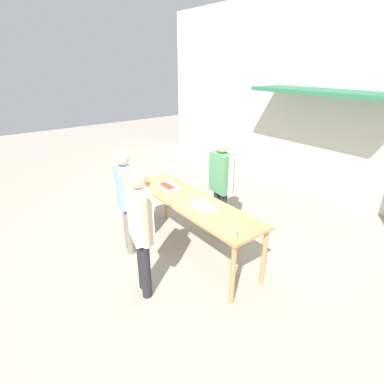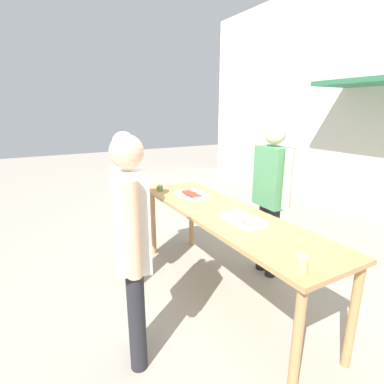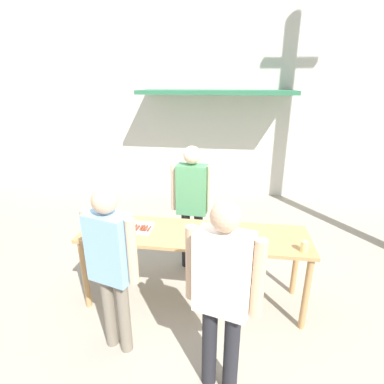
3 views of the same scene
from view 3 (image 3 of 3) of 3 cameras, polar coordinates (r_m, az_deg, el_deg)
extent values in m
plane|color=#A39989|center=(4.05, 0.31, -19.67)|extent=(24.00, 24.00, 0.00)
cube|color=beige|center=(7.10, 4.87, 17.36)|extent=(12.00, 0.12, 4.50)
cube|color=#2D704C|center=(6.54, 4.61, 18.44)|extent=(3.20, 1.00, 0.08)
cube|color=tan|center=(3.53, 0.34, -8.09)|extent=(2.65, 0.73, 0.04)
cylinder|color=tan|center=(3.89, -19.71, -14.62)|extent=(0.07, 0.07, 0.90)
cylinder|color=tan|center=(3.61, 20.89, -17.77)|extent=(0.07, 0.07, 0.90)
cylinder|color=tan|center=(4.34, -16.12, -10.30)|extent=(0.07, 0.07, 0.90)
cylinder|color=tan|center=(4.09, 19.15, -12.65)|extent=(0.07, 0.07, 0.90)
cube|color=silver|center=(3.67, -10.74, -6.87)|extent=(0.41, 0.27, 0.01)
cube|color=silver|center=(3.55, -11.42, -7.51)|extent=(0.41, 0.01, 0.03)
cube|color=silver|center=(3.77, -10.14, -5.69)|extent=(0.41, 0.01, 0.03)
cube|color=silver|center=(3.73, -13.72, -6.31)|extent=(0.01, 0.27, 0.03)
cube|color=silver|center=(3.60, -7.69, -6.83)|extent=(0.01, 0.27, 0.03)
cylinder|color=brown|center=(3.72, -13.16, -6.36)|extent=(0.03, 0.12, 0.02)
cylinder|color=brown|center=(3.70, -12.86, -6.52)|extent=(0.02, 0.12, 0.02)
cylinder|color=brown|center=(3.69, -12.22, -6.49)|extent=(0.03, 0.12, 0.03)
cylinder|color=brown|center=(3.68, -11.80, -6.55)|extent=(0.03, 0.12, 0.03)
cylinder|color=brown|center=(3.67, -11.30, -6.57)|extent=(0.03, 0.14, 0.03)
cylinder|color=brown|center=(3.66, -10.83, -6.68)|extent=(0.03, 0.13, 0.03)
cylinder|color=brown|center=(3.65, -10.31, -6.74)|extent=(0.03, 0.12, 0.02)
cylinder|color=brown|center=(3.65, -9.64, -6.69)|extent=(0.03, 0.11, 0.02)
cylinder|color=brown|center=(3.63, -9.23, -6.76)|extent=(0.04, 0.14, 0.03)
cylinder|color=brown|center=(3.62, -8.74, -6.79)|extent=(0.03, 0.12, 0.03)
cylinder|color=brown|center=(3.61, -8.15, -6.91)|extent=(0.03, 0.13, 0.02)
cube|color=silver|center=(3.50, 4.92, -7.99)|extent=(0.45, 0.24, 0.01)
cube|color=silver|center=(3.38, 4.81, -8.60)|extent=(0.45, 0.01, 0.03)
cube|color=silver|center=(3.59, 5.04, -6.81)|extent=(0.45, 0.01, 0.03)
cube|color=silver|center=(3.50, 1.28, -7.47)|extent=(0.01, 0.24, 0.03)
cube|color=silver|center=(3.49, 8.60, -7.86)|extent=(0.01, 0.24, 0.03)
ellipsoid|color=beige|center=(3.49, 2.06, -7.57)|extent=(0.06, 0.10, 0.04)
ellipsoid|color=beige|center=(3.50, 3.23, -7.49)|extent=(0.05, 0.10, 0.04)
ellipsoid|color=beige|center=(3.48, 4.35, -7.72)|extent=(0.05, 0.09, 0.03)
ellipsoid|color=beige|center=(3.48, 5.50, -7.72)|extent=(0.07, 0.12, 0.04)
ellipsoid|color=beige|center=(3.48, 6.65, -7.82)|extent=(0.07, 0.11, 0.04)
ellipsoid|color=beige|center=(3.49, 7.80, -7.77)|extent=(0.05, 0.10, 0.04)
cylinder|color=gold|center=(3.63, -19.40, -7.49)|extent=(0.07, 0.07, 0.07)
cylinder|color=#B2B2B7|center=(3.61, -19.47, -6.93)|extent=(0.06, 0.06, 0.01)
cylinder|color=#567A38|center=(3.60, -18.02, -7.59)|extent=(0.07, 0.07, 0.07)
cylinder|color=#B2B2B7|center=(3.58, -18.09, -7.02)|extent=(0.06, 0.06, 0.01)
cylinder|color=#DBC67A|center=(3.34, 20.63, -9.69)|extent=(0.08, 0.08, 0.12)
cylinder|color=#232328|center=(4.42, -1.18, -9.02)|extent=(0.12, 0.12, 0.87)
cylinder|color=#232328|center=(4.39, 1.19, -9.26)|extent=(0.12, 0.12, 0.87)
cube|color=#478456|center=(4.08, 0.00, 0.48)|extent=(0.42, 0.25, 0.69)
sphere|color=beige|center=(3.94, 0.00, 7.08)|extent=(0.24, 0.24, 0.24)
cylinder|color=beige|center=(4.13, -3.40, 0.94)|extent=(0.09, 0.09, 0.66)
cylinder|color=beige|center=(4.03, 3.48, 0.46)|extent=(0.09, 0.09, 0.66)
cylinder|color=#756B5B|center=(3.27, -12.79, -22.05)|extent=(0.12, 0.12, 0.84)
cylinder|color=#756B5B|center=(3.36, -15.47, -20.97)|extent=(0.12, 0.12, 0.84)
cube|color=#84B2DB|center=(2.88, -15.44, -10.21)|extent=(0.45, 0.32, 0.66)
sphere|color=#DBAD89|center=(2.68, -16.35, -1.61)|extent=(0.23, 0.23, 0.23)
cylinder|color=#DBAD89|center=(2.74, -11.35, -11.14)|extent=(0.09, 0.09, 0.63)
cylinder|color=#DBAD89|center=(3.02, -19.18, -8.77)|extent=(0.09, 0.09, 0.63)
cylinder|color=#232328|center=(2.91, 7.49, -27.98)|extent=(0.13, 0.13, 0.87)
cylinder|color=#232328|center=(2.95, 3.34, -27.03)|extent=(0.13, 0.13, 0.87)
cube|color=silver|center=(2.41, 6.01, -15.00)|extent=(0.49, 0.35, 0.69)
sphere|color=#DBAD89|center=(2.17, 6.47, -4.62)|extent=(0.23, 0.23, 0.23)
cylinder|color=#DBAD89|center=(2.36, 12.53, -15.86)|extent=(0.10, 0.10, 0.65)
cylinder|color=#DBAD89|center=(2.47, -0.09, -13.36)|extent=(0.10, 0.10, 0.65)
camera|label=1|loc=(3.05, 91.16, 6.63)|focal=28.00mm
camera|label=2|loc=(2.46, 59.39, -4.93)|focal=28.00mm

